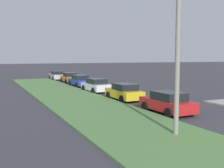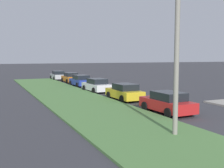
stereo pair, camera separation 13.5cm
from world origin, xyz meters
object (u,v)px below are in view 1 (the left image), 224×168
object	(u,v)px
parked_car_blue	(80,81)
parked_car_red	(167,103)
parked_car_silver	(57,75)
streetlight	(185,45)
parked_car_white	(96,85)
parked_car_orange	(70,78)
parked_car_yellow	(124,92)

from	to	relation	value
parked_car_blue	parked_car_red	bearing A→B (deg)	178.50
parked_car_blue	parked_car_silver	world-z (taller)	same
parked_car_silver	streetlight	xyz separation A→B (m)	(-35.38, 2.42, 3.67)
parked_car_red	parked_car_white	xyz separation A→B (m)	(12.72, 0.22, 0.00)
parked_car_orange	parked_car_red	bearing A→B (deg)	179.74
parked_car_red	parked_car_silver	distance (m)	30.47
parked_car_white	parked_car_silver	size ratio (longest dim) A/B	1.01
streetlight	parked_car_white	bearing A→B (deg)	-7.89
parked_car_yellow	parked_car_white	xyz separation A→B (m)	(6.41, 0.15, 0.00)
parked_car_yellow	parked_car_silver	xyz separation A→B (m)	(24.16, 0.18, 0.00)
parked_car_red	parked_car_orange	world-z (taller)	same
parked_car_yellow	parked_car_silver	size ratio (longest dim) A/B	0.99
parked_car_white	parked_car_orange	size ratio (longest dim) A/B	1.02
parked_car_orange	streetlight	distance (m)	29.98
parked_car_silver	parked_car_blue	bearing A→B (deg)	-177.55
parked_car_red	parked_car_blue	distance (m)	18.96
streetlight	parked_car_orange	bearing A→B (deg)	-5.69
parked_car_silver	parked_car_red	bearing A→B (deg)	-178.20
parked_car_silver	parked_car_white	bearing A→B (deg)	-178.57
parked_car_yellow	parked_car_orange	distance (m)	18.39
parked_car_orange	parked_car_blue	bearing A→B (deg)	177.34
parked_car_white	streetlight	bearing A→B (deg)	169.13
parked_car_red	parked_car_blue	xyz separation A→B (m)	(18.96, 0.02, 0.00)
parked_car_white	parked_car_orange	world-z (taller)	same
parked_car_red	parked_car_silver	xyz separation A→B (m)	(30.47, 0.24, 0.00)
parked_car_white	streetlight	distance (m)	18.18
parked_car_white	parked_car_silver	distance (m)	17.74
parked_car_red	parked_car_orange	bearing A→B (deg)	-2.23
parked_car_white	parked_car_blue	size ratio (longest dim) A/B	1.01
parked_car_yellow	streetlight	size ratio (longest dim) A/B	0.57
parked_car_white	parked_car_blue	world-z (taller)	same
parked_car_silver	parked_car_yellow	bearing A→B (deg)	-178.23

